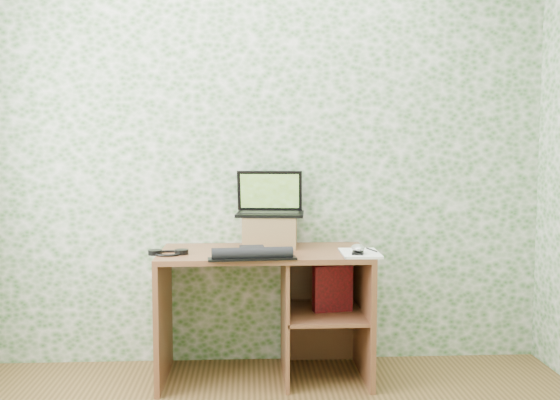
{
  "coord_description": "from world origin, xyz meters",
  "views": [
    {
      "loc": [
        -0.09,
        -2.12,
        1.36
      ],
      "look_at": [
        0.09,
        1.39,
        1.05
      ],
      "focal_mm": 40.0,
      "sensor_mm": 36.0,
      "label": 1
    }
  ],
  "objects": [
    {
      "name": "wall_back",
      "position": [
        0.0,
        1.75,
        1.3
      ],
      "size": [
        3.5,
        0.0,
        3.5
      ],
      "primitive_type": "plane",
      "rotation": [
        1.57,
        0.0,
        0.0
      ],
      "color": "silver",
      "rests_on": "ground"
    },
    {
      "name": "headphones",
      "position": [
        -0.54,
        1.34,
        0.76
      ],
      "size": [
        0.22,
        0.17,
        0.03
      ],
      "rotation": [
        0.0,
        0.0,
        0.06
      ],
      "color": "black",
      "rests_on": "desk"
    },
    {
      "name": "notepad",
      "position": [
        0.53,
        1.29,
        0.76
      ],
      "size": [
        0.21,
        0.3,
        0.01
      ],
      "primitive_type": "cube",
      "rotation": [
        0.0,
        0.0,
        -0.02
      ],
      "color": "white",
      "rests_on": "desk"
    },
    {
      "name": "red_box",
      "position": [
        0.4,
        1.44,
        0.53
      ],
      "size": [
        0.23,
        0.11,
        0.27
      ],
      "primitive_type": "cube",
      "rotation": [
        0.0,
        0.0,
        0.16
      ],
      "color": "#A10E19",
      "rests_on": "desk"
    },
    {
      "name": "keyboard",
      "position": [
        -0.07,
        1.23,
        0.77
      ],
      "size": [
        0.48,
        0.27,
        0.07
      ],
      "rotation": [
        0.0,
        0.0,
        0.08
      ],
      "color": "black",
      "rests_on": "desk"
    },
    {
      "name": "desk",
      "position": [
        0.08,
        1.47,
        0.48
      ],
      "size": [
        1.2,
        0.6,
        0.75
      ],
      "color": "brown",
      "rests_on": "floor"
    },
    {
      "name": "laptop",
      "position": [
        0.04,
        1.63,
        1.0
      ],
      "size": [
        0.42,
        0.32,
        0.27
      ],
      "rotation": [
        0.0,
        0.0,
        -0.1
      ],
      "color": "black",
      "rests_on": "riser"
    },
    {
      "name": "riser",
      "position": [
        0.04,
        1.58,
        0.84
      ],
      "size": [
        0.34,
        0.29,
        0.19
      ],
      "primitive_type": "cube",
      "rotation": [
        0.0,
        0.0,
        -0.1
      ],
      "color": "olive",
      "rests_on": "desk"
    },
    {
      "name": "pen",
      "position": [
        0.61,
        1.34,
        0.77
      ],
      "size": [
        0.04,
        0.12,
        0.01
      ],
      "primitive_type": "cylinder",
      "rotation": [
        1.57,
        0.0,
        0.27
      ],
      "color": "black",
      "rests_on": "notepad"
    },
    {
      "name": "mouse",
      "position": [
        0.51,
        1.24,
        0.78
      ],
      "size": [
        0.1,
        0.13,
        0.04
      ],
      "primitive_type": "ellipsoid",
      "rotation": [
        0.0,
        0.0,
        -0.23
      ],
      "color": "silver",
      "rests_on": "notepad"
    }
  ]
}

